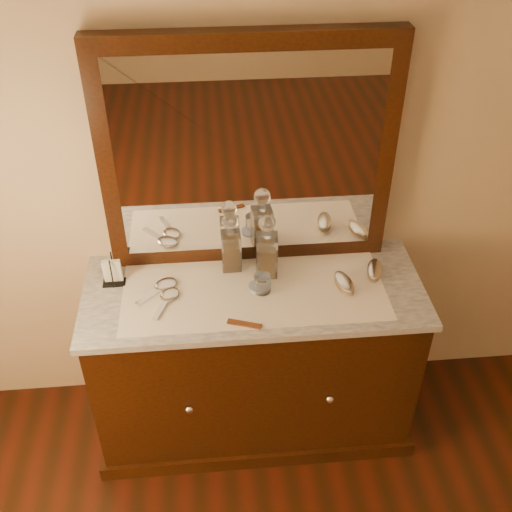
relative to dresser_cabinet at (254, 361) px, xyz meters
name	(u,v)px	position (x,y,z in m)	size (l,w,h in m)	color
dresser_cabinet	(254,361)	(0.00, 0.00, 0.00)	(1.40, 0.55, 0.82)	black
dresser_plinth	(254,412)	(0.00, 0.00, -0.37)	(1.46, 0.59, 0.08)	black
knob_left	(189,409)	(-0.30, -0.28, 0.04)	(0.04, 0.04, 0.04)	silver
knob_right	(330,399)	(0.30, -0.28, 0.04)	(0.04, 0.04, 0.04)	silver
marble_top	(254,292)	(0.00, 0.00, 0.42)	(1.44, 0.59, 0.03)	white
mirror_frame	(248,156)	(0.00, 0.25, 0.94)	(1.20, 0.08, 1.00)	black
mirror_glass	(249,160)	(0.00, 0.21, 0.94)	(1.06, 0.01, 0.86)	white
lace_runner	(254,292)	(0.00, -0.02, 0.44)	(1.10, 0.45, 0.00)	white
pin_dish	(258,287)	(0.02, 0.00, 0.45)	(0.08, 0.08, 0.01)	silver
comb	(244,324)	(-0.06, -0.22, 0.45)	(0.14, 0.03, 0.01)	brown
napkin_rack	(113,272)	(-0.59, 0.09, 0.50)	(0.10, 0.06, 0.14)	black
decanter_left	(231,247)	(-0.08, 0.15, 0.55)	(0.09, 0.09, 0.28)	#925C15
decanter_right	(267,251)	(0.06, 0.10, 0.56)	(0.10, 0.10, 0.30)	#925C15
brush_near	(344,283)	(0.38, -0.03, 0.46)	(0.09, 0.16, 0.04)	#907458
brush_far	(374,270)	(0.53, 0.05, 0.46)	(0.10, 0.16, 0.04)	#907458
hand_mirror_outer	(163,287)	(-0.38, 0.03, 0.45)	(0.19, 0.19, 0.02)	silver
hand_mirror_inner	(168,297)	(-0.36, -0.03, 0.45)	(0.12, 0.21, 0.02)	silver
tumblers	(262,283)	(0.03, -0.02, 0.48)	(0.07, 0.07, 0.08)	white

